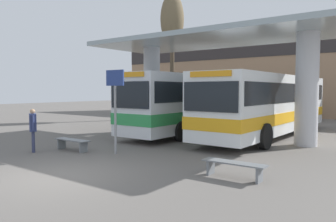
# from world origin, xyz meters

# --- Properties ---
(ground_plane) EXTENTS (100.00, 100.00, 0.00)m
(ground_plane) POSITION_xyz_m (0.00, 0.00, 0.00)
(ground_plane) COLOR #605B56
(townhouse_backdrop) EXTENTS (40.00, 0.58, 7.41)m
(townhouse_backdrop) POSITION_xyz_m (0.00, 25.18, 4.32)
(townhouse_backdrop) COLOR #9E7A5B
(townhouse_backdrop) RESTS_ON ground_plane
(station_canopy) EXTENTS (13.77, 5.57, 5.22)m
(station_canopy) POSITION_xyz_m (0.00, 9.66, 4.22)
(station_canopy) COLOR silver
(station_canopy) RESTS_ON ground_plane
(transit_bus_left_bay) EXTENTS (2.78, 11.88, 3.29)m
(transit_bus_left_bay) POSITION_xyz_m (-1.91, 11.02, 1.83)
(transit_bus_left_bay) COLOR silver
(transit_bus_left_bay) RESTS_ON ground_plane
(transit_bus_center_bay) EXTENTS (2.98, 12.50, 3.22)m
(transit_bus_center_bay) POSITION_xyz_m (2.08, 11.53, 1.81)
(transit_bus_center_bay) COLOR white
(transit_bus_center_bay) RESTS_ON ground_plane
(waiting_bench_near_pillar) EXTENTS (1.75, 0.44, 0.46)m
(waiting_bench_near_pillar) POSITION_xyz_m (-2.99, 2.77, 0.34)
(waiting_bench_near_pillar) COLOR slate
(waiting_bench_near_pillar) RESTS_ON ground_plane
(waiting_bench_mid_platform) EXTENTS (1.83, 0.44, 0.46)m
(waiting_bench_mid_platform) POSITION_xyz_m (4.14, 2.77, 0.35)
(waiting_bench_mid_platform) COLOR slate
(waiting_bench_mid_platform) RESTS_ON ground_plane
(info_sign_platform) EXTENTS (0.90, 0.09, 3.23)m
(info_sign_platform) POSITION_xyz_m (-1.08, 3.35, 2.29)
(info_sign_platform) COLOR gray
(info_sign_platform) RESTS_ON ground_plane
(pedestrian_waiting) EXTENTS (0.60, 0.44, 1.72)m
(pedestrian_waiting) POSITION_xyz_m (-3.95, 1.65, 1.05)
(pedestrian_waiting) COLOR #333856
(pedestrian_waiting) RESTS_ON ground_plane
(poplar_tree_behind_left) EXTENTS (2.03, 2.03, 10.79)m
(poplar_tree_behind_left) POSITION_xyz_m (-8.62, 17.68, 8.29)
(poplar_tree_behind_left) COLOR #473A2B
(poplar_tree_behind_left) RESTS_ON ground_plane
(parked_car_street) EXTENTS (4.23, 2.24, 2.25)m
(parked_car_street) POSITION_xyz_m (-0.75, 22.66, 1.08)
(parked_car_street) COLOR black
(parked_car_street) RESTS_ON ground_plane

